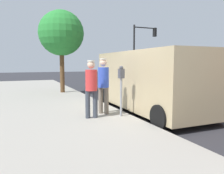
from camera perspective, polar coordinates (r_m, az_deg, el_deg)
name	(u,v)px	position (r m, az deg, el deg)	size (l,w,h in m)	color
ground_plane	(160,117)	(7.40, 12.19, -7.63)	(80.00, 80.00, 0.00)	#2D2D33
sidewalk_slab	(48,127)	(6.11, -16.07, -9.95)	(5.00, 32.00, 0.15)	#9E998E
parking_meter_near	(121,82)	(6.59, 2.40, 1.24)	(0.14, 0.18, 1.52)	gray
pedestrian_in_blue	(103,82)	(6.93, -2.22, 1.26)	(0.34, 0.34, 1.74)	#726656
pedestrian_in_red	(91,85)	(6.41, -5.35, 0.45)	(0.36, 0.34, 1.68)	#383D47
parked_van	(150,80)	(7.99, 9.74, 1.83)	(2.19, 5.23, 2.15)	tan
traffic_light_corner	(142,44)	(20.97, 7.74, 10.93)	(2.48, 0.42, 5.20)	black
street_tree	(61,33)	(12.53, -12.95, 13.32)	(2.42, 2.42, 4.42)	brown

